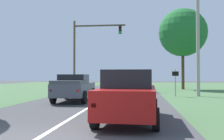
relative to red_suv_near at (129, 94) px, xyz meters
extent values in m
plane|color=#424244|center=(-2.33, 8.74, -1.00)|extent=(120.00, 120.00, 0.00)
cube|color=white|center=(-2.33, -2.26, -1.00)|extent=(0.16, 42.11, 0.01)
cube|color=#9E1411|center=(0.00, -0.07, -0.19)|extent=(2.10, 5.05, 0.91)
cube|color=black|center=(0.01, 0.18, 0.58)|extent=(1.80, 3.15, 0.63)
cube|color=red|center=(-0.88, -2.49, -0.14)|extent=(0.14, 0.07, 0.12)
cube|color=red|center=(0.68, -2.55, -0.14)|extent=(0.14, 0.07, 0.12)
cylinder|color=black|center=(-0.90, 1.51, -0.64)|extent=(0.26, 0.73, 0.72)
cylinder|color=black|center=(1.01, 1.44, -0.64)|extent=(0.26, 0.73, 0.72)
cylinder|color=black|center=(-1.02, -1.57, -0.64)|extent=(0.26, 0.73, 0.72)
cylinder|color=black|center=(0.89, -1.65, -0.64)|extent=(0.26, 0.73, 0.72)
cube|color=#4C515B|center=(-3.94, 6.91, -0.20)|extent=(1.99, 4.87, 0.80)
cube|color=black|center=(-3.93, 6.67, 0.49)|extent=(1.71, 1.87, 0.57)
cube|color=#41454E|center=(-3.91, 5.41, 0.30)|extent=(1.85, 1.87, 0.20)
cube|color=red|center=(-4.68, 4.51, -0.16)|extent=(0.14, 0.06, 0.12)
cube|color=red|center=(-3.11, 4.53, -0.16)|extent=(0.14, 0.06, 0.12)
cylinder|color=black|center=(-4.92, 8.40, -0.60)|extent=(0.24, 0.80, 0.80)
cylinder|color=black|center=(-3.01, 8.43, -0.60)|extent=(0.24, 0.80, 0.80)
cylinder|color=black|center=(-4.87, 5.39, -0.60)|extent=(0.24, 0.80, 0.80)
cylinder|color=black|center=(-2.96, 5.43, -0.60)|extent=(0.24, 0.80, 0.80)
cylinder|color=brown|center=(-7.40, 19.76, 3.07)|extent=(0.24, 0.24, 8.14)
cube|color=#4C3D2B|center=(-4.39, 19.76, 6.54)|extent=(6.04, 0.16, 0.16)
cube|color=black|center=(-1.97, 19.76, 5.99)|extent=(0.32, 0.28, 0.90)
sphere|color=black|center=(-1.97, 19.61, 6.29)|extent=(0.22, 0.22, 0.22)
sphere|color=black|center=(-1.97, 19.61, 5.99)|extent=(0.22, 0.22, 0.22)
sphere|color=#1ED83F|center=(-1.97, 19.61, 5.69)|extent=(0.22, 0.22, 0.22)
cylinder|color=gray|center=(3.23, 11.82, 0.10)|extent=(0.08, 0.08, 2.20)
cube|color=white|center=(3.23, 11.79, 0.85)|extent=(0.60, 0.03, 0.44)
cube|color=black|center=(3.23, 11.77, 0.85)|extent=(0.52, 0.01, 0.36)
cylinder|color=#4C351E|center=(5.55, 22.62, 1.40)|extent=(0.36, 0.36, 4.80)
sphere|color=#226C2F|center=(5.55, 22.62, 6.02)|extent=(5.91, 5.91, 5.91)
cylinder|color=#9E998E|center=(5.08, 11.96, 4.23)|extent=(0.28, 0.28, 10.47)
camera|label=1|loc=(0.46, -9.62, 0.70)|focal=41.00mm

